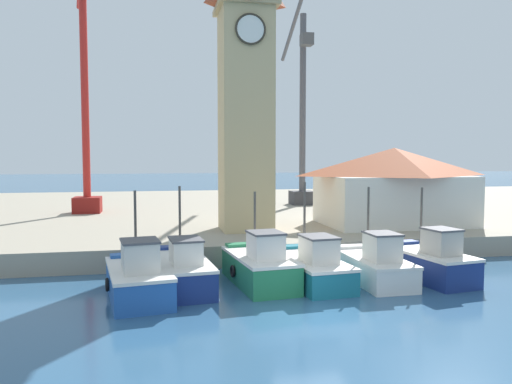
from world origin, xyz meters
TOP-DOWN VIEW (x-y plane):
  - ground_plane at (0.00, 0.00)m, footprint 300.00×300.00m
  - quay_wharf at (0.00, 27.96)m, footprint 120.00×40.00m
  - fishing_boat_far_left at (-5.78, 3.66)m, footprint 2.78×5.03m
  - fishing_boat_left_outer at (-4.06, 4.83)m, footprint 2.41×5.35m
  - fishing_boat_left_inner at (-0.90, 4.69)m, footprint 2.58×5.01m
  - fishing_boat_mid_left at (1.27, 4.51)m, footprint 2.49×5.36m
  - fishing_boat_center at (3.98, 4.21)m, footprint 2.09×4.76m
  - fishing_boat_mid_right at (6.47, 4.04)m, footprint 2.56×4.68m
  - clock_tower at (0.04, 13.05)m, footprint 3.36×3.36m
  - warehouse_right at (9.57, 13.54)m, footprint 9.13×6.11m
  - port_crane_near at (-10.20, 24.34)m, footprint 2.25×7.59m
  - port_crane_far at (7.79, 27.78)m, footprint 2.00×10.40m

SIDE VIEW (x-z plane):
  - ground_plane at x=0.00m, z-range 0.00..0.00m
  - quay_wharf at x=0.00m, z-range 0.00..1.08m
  - fishing_boat_mid_left at x=1.27m, z-range -1.41..2.83m
  - fishing_boat_center at x=3.98m, z-range -1.28..2.74m
  - fishing_boat_left_outer at x=-4.06m, z-range -1.30..2.81m
  - fishing_boat_far_left at x=-5.78m, z-range -1.23..2.79m
  - fishing_boat_mid_right at x=6.47m, z-range -1.19..2.79m
  - fishing_boat_left_inner at x=-0.90m, z-range -1.12..2.73m
  - warehouse_right at x=9.57m, z-range 1.14..5.95m
  - port_crane_far at x=7.79m, z-range -1.45..17.21m
  - port_crane_near at x=-10.20m, z-range -1.12..18.52m
  - clock_tower at x=0.04m, z-range 0.77..18.34m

